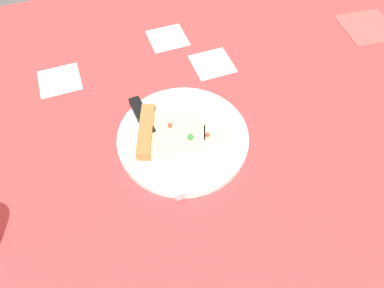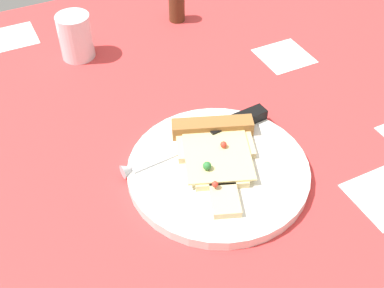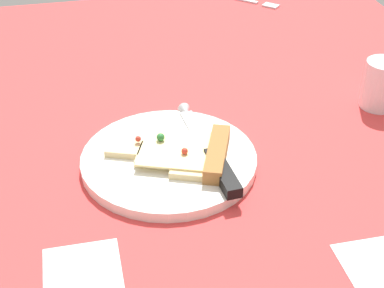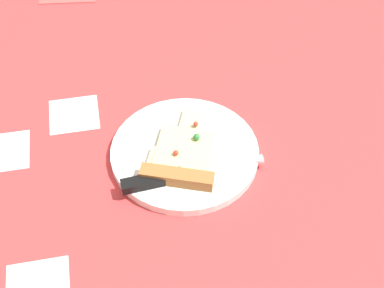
# 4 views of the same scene
# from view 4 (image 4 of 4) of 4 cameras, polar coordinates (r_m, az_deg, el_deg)

# --- Properties ---
(ground_plane) EXTENTS (1.30, 1.30, 0.03)m
(ground_plane) POSITION_cam_4_polar(r_m,az_deg,el_deg) (1.00, 1.70, 0.37)
(ground_plane) COLOR #D13838
(ground_plane) RESTS_ON ground
(plate) EXTENTS (0.26, 0.26, 0.02)m
(plate) POSITION_cam_4_polar(r_m,az_deg,el_deg) (0.95, -0.76, -0.89)
(plate) COLOR white
(plate) RESTS_ON ground_plane
(pizza_slice) EXTENTS (0.14, 0.19, 0.02)m
(pizza_slice) POSITION_cam_4_polar(r_m,az_deg,el_deg) (0.92, -1.06, -1.46)
(pizza_slice) COLOR beige
(pizza_slice) RESTS_ON plate
(knife) EXTENTS (0.24, 0.04, 0.02)m
(knife) POSITION_cam_4_polar(r_m,az_deg,el_deg) (0.90, -1.32, -3.28)
(knife) COLOR silver
(knife) RESTS_ON plate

